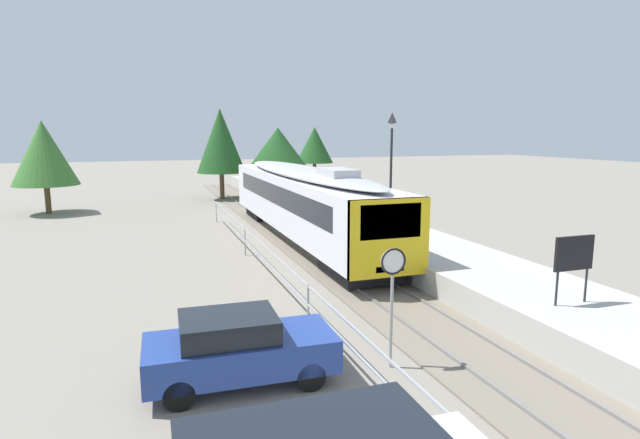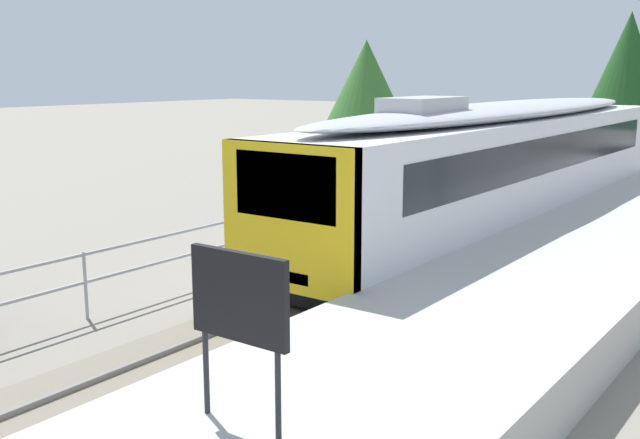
% 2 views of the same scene
% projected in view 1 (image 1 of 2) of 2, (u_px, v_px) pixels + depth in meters
% --- Properties ---
extents(ground_plane, '(160.00, 160.00, 0.00)m').
position_uv_depth(ground_plane, '(248.00, 250.00, 23.59)').
color(ground_plane, gray).
extents(track_rails, '(3.20, 60.00, 0.14)m').
position_uv_depth(track_rails, '(310.00, 245.00, 24.55)').
color(track_rails, slate).
rests_on(track_rails, ground).
extents(commuter_train, '(2.82, 19.09, 3.74)m').
position_uv_depth(commuter_train, '(303.00, 198.00, 25.21)').
color(commuter_train, silver).
rests_on(commuter_train, track_rails).
extents(station_platform, '(3.90, 60.00, 0.90)m').
position_uv_depth(station_platform, '(372.00, 232.00, 25.53)').
color(station_platform, '#B7B5AD').
rests_on(station_platform, ground).
extents(platform_lamp_mid_platform, '(0.34, 0.34, 5.35)m').
position_uv_depth(platform_lamp_mid_platform, '(391.00, 147.00, 24.75)').
color(platform_lamp_mid_platform, '#232328').
rests_on(platform_lamp_mid_platform, station_platform).
extents(platform_notice_board, '(1.20, 0.08, 1.80)m').
position_uv_depth(platform_notice_board, '(574.00, 256.00, 13.26)').
color(platform_notice_board, '#232328').
rests_on(platform_notice_board, station_platform).
extents(speed_limit_sign, '(0.61, 0.10, 2.81)m').
position_uv_depth(speed_limit_sign, '(393.00, 278.00, 11.46)').
color(speed_limit_sign, '#9EA0A5').
rests_on(speed_limit_sign, ground).
extents(carpark_fence, '(0.06, 36.06, 1.25)m').
position_uv_depth(carpark_fence, '(308.00, 297.00, 14.02)').
color(carpark_fence, '#9EA0A5').
rests_on(carpark_fence, ground).
extents(parked_hatchback_blue, '(4.06, 1.90, 1.53)m').
position_uv_depth(parked_hatchback_blue, '(238.00, 348.00, 10.98)').
color(parked_hatchback_blue, navy).
rests_on(parked_hatchback_blue, ground).
extents(tree_behind_carpark, '(3.74, 3.74, 5.84)m').
position_uv_depth(tree_behind_carpark, '(314.00, 145.00, 51.65)').
color(tree_behind_carpark, brown).
rests_on(tree_behind_carpark, ground).
extents(tree_behind_station_far, '(4.14, 4.14, 6.09)m').
position_uv_depth(tree_behind_station_far, '(44.00, 153.00, 33.50)').
color(tree_behind_station_far, brown).
rests_on(tree_behind_station_far, ground).
extents(tree_distant_left, '(3.83, 3.83, 7.17)m').
position_uv_depth(tree_distant_left, '(221.00, 141.00, 40.62)').
color(tree_distant_left, brown).
rests_on(tree_distant_left, ground).
extents(tree_distant_centre, '(5.54, 5.54, 5.70)m').
position_uv_depth(tree_distant_centre, '(278.00, 151.00, 41.55)').
color(tree_distant_centre, brown).
rests_on(tree_distant_centre, ground).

